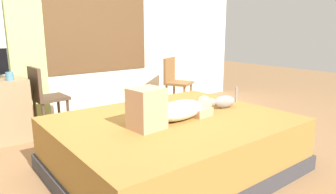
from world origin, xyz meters
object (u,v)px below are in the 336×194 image
bed (173,144)px  person_lying (172,109)px  cat (223,102)px  chair_by_desk (44,95)px  chair_spare (175,80)px  cup (10,76)px

bed → person_lying: (-0.08, -0.08, 0.37)m
person_lying → cat: 0.71m
bed → person_lying: person_lying is taller
bed → chair_by_desk: size_ratio=2.46×
person_lying → chair_spare: chair_spare is taller
bed → chair_by_desk: 1.87m
cat → chair_by_desk: bearing=125.7°
bed → chair_by_desk: bearing=110.2°
cup → chair_by_desk: bearing=9.4°
bed → cup: size_ratio=22.47×
bed → cup: cup is taller
person_lying → chair_by_desk: (-0.57, 1.82, -0.11)m
cat → chair_spare: bearing=66.5°
bed → person_lying: bearing=-134.9°
cup → chair_by_desk: 0.47m
bed → cup: bearing=121.1°
chair_by_desk → chair_spare: size_ratio=1.00×
cup → chair_spare: chair_spare is taller
person_lying → cat: bearing=3.3°
bed → chair_spare: 2.13m
cup → chair_by_desk: size_ratio=0.11×
cup → chair_by_desk: chair_by_desk is taller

